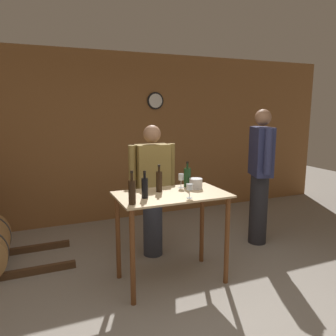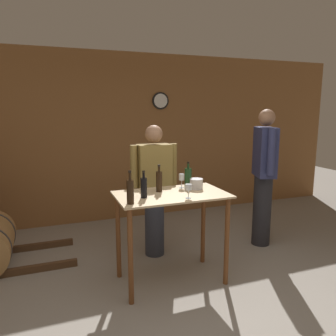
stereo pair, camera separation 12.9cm
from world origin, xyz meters
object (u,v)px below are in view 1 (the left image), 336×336
object	(u,v)px
wine_bottle_left	(145,187)
wine_bottle_center	(159,181)
wine_bottle_far_left	(132,191)
ice_bucket	(196,184)
wine_bottle_right	(187,177)
wine_glass_near_center	(181,178)
wine_glass_near_left	(189,188)
person_visitor_with_scarf	(260,174)
person_host	(152,188)

from	to	relation	value
wine_bottle_left	wine_bottle_center	xyz separation A→B (m)	(0.22, 0.17, 0.01)
wine_bottle_far_left	ice_bucket	size ratio (longest dim) A/B	2.18
wine_bottle_right	wine_bottle_left	bearing A→B (deg)	-155.66
ice_bucket	wine_glass_near_center	bearing A→B (deg)	144.71
wine_bottle_right	wine_glass_near_left	world-z (taller)	wine_bottle_right
wine_glass_near_left	person_visitor_with_scarf	size ratio (longest dim) A/B	0.08
wine_bottle_right	person_visitor_with_scarf	bearing A→B (deg)	12.06
wine_bottle_far_left	wine_bottle_left	size ratio (longest dim) A/B	1.16
wine_glass_near_center	ice_bucket	xyz separation A→B (m)	(0.13, -0.09, -0.06)
person_visitor_with_scarf	wine_bottle_left	bearing A→B (deg)	-163.72
wine_bottle_center	wine_glass_near_left	world-z (taller)	wine_bottle_center
wine_glass_near_center	wine_bottle_left	bearing A→B (deg)	-154.43
wine_glass_near_center	person_visitor_with_scarf	world-z (taller)	person_visitor_with_scarf
wine_glass_near_left	wine_bottle_right	bearing A→B (deg)	66.47
wine_bottle_far_left	wine_glass_near_left	distance (m)	0.57
wine_bottle_far_left	wine_glass_near_left	world-z (taller)	wine_bottle_far_left
person_host	wine_bottle_right	bearing A→B (deg)	-62.05
wine_bottle_center	wine_glass_near_left	size ratio (longest dim) A/B	2.04
ice_bucket	person_host	world-z (taller)	person_host
wine_bottle_center	wine_bottle_right	size ratio (longest dim) A/B	1.02
wine_bottle_far_left	person_visitor_with_scarf	world-z (taller)	person_visitor_with_scarf
ice_bucket	wine_bottle_center	bearing A→B (deg)	176.32
wine_bottle_left	wine_bottle_center	bearing A→B (deg)	38.41
wine_bottle_center	wine_glass_near_center	world-z (taller)	wine_bottle_center
wine_glass_near_center	person_visitor_with_scarf	size ratio (longest dim) A/B	0.09
wine_bottle_far_left	ice_bucket	xyz separation A→B (m)	(0.81, 0.30, -0.07)
wine_glass_near_center	ice_bucket	distance (m)	0.17
wine_bottle_left	person_visitor_with_scarf	world-z (taller)	person_visitor_with_scarf
wine_bottle_center	wine_glass_near_left	xyz separation A→B (m)	(0.18, -0.34, -0.01)
wine_bottle_center	person_host	distance (m)	0.61
wine_bottle_left	wine_glass_near_center	bearing A→B (deg)	25.57
wine_bottle_center	person_visitor_with_scarf	distance (m)	1.62
wine_bottle_right	person_host	xyz separation A→B (m)	(-0.25, 0.46, -0.21)
wine_bottle_right	ice_bucket	size ratio (longest dim) A/B	1.98
wine_bottle_left	ice_bucket	distance (m)	0.65
wine_bottle_left	wine_glass_near_center	world-z (taller)	wine_bottle_left
wine_bottle_left	wine_bottle_center	size ratio (longest dim) A/B	0.93
wine_bottle_left	ice_bucket	bearing A→B (deg)	12.86
wine_glass_near_center	person_visitor_with_scarf	distance (m)	1.33
wine_glass_near_left	person_visitor_with_scarf	bearing A→B (deg)	26.50
wine_glass_near_left	person_visitor_with_scarf	distance (m)	1.56
wine_bottle_right	wine_glass_near_left	size ratio (longest dim) A/B	2.00
wine_bottle_far_left	person_host	distance (m)	1.05
wine_bottle_far_left	person_visitor_with_scarf	distance (m)	2.09
ice_bucket	wine_bottle_right	bearing A→B (deg)	109.81
wine_glass_near_center	wine_bottle_far_left	bearing A→B (deg)	-149.57
wine_bottle_far_left	person_host	world-z (taller)	person_host
ice_bucket	person_host	size ratio (longest dim) A/B	0.09
wine_bottle_center	person_host	bearing A→B (deg)	77.10
wine_glass_near_left	person_visitor_with_scarf	xyz separation A→B (m)	(1.40, 0.70, -0.10)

